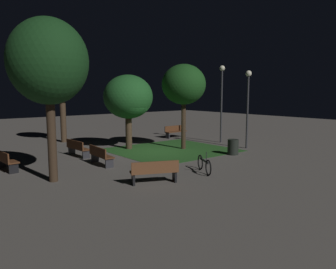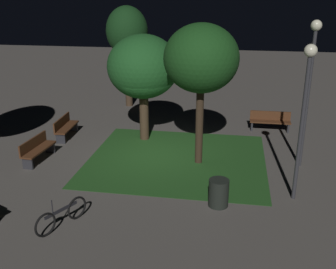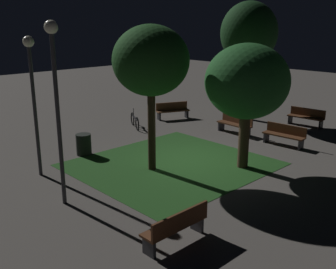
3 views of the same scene
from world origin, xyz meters
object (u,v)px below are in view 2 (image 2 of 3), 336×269
tree_right_canopy (201,59)px  lamp_post_near_wall (311,72)px  bench_path_side (65,126)px  bicycle (62,216)px  bench_front_left (270,120)px  bench_corner (37,148)px  lamp_post_plaza_east (305,98)px  tree_tall_center (127,33)px  trash_bin (219,193)px  tree_back_left (143,67)px

tree_right_canopy → lamp_post_near_wall: (-0.30, 3.67, -0.38)m
bench_path_side → lamp_post_near_wall: (1.46, 9.64, 2.95)m
tree_right_canopy → bicycle: (4.93, -3.21, -3.47)m
bench_front_left → tree_right_canopy: 6.01m
bench_corner → lamp_post_plaza_east: lamp_post_plaza_east is taller
bench_front_left → tree_tall_center: size_ratio=0.34×
tree_tall_center → trash_bin: (10.25, 5.42, -3.53)m
bench_front_left → tree_right_canopy: (4.11, -2.85, 3.34)m
bench_path_side → tree_right_canopy: size_ratio=0.36×
lamp_post_near_wall → trash_bin: lamp_post_near_wall is taller
bench_path_side → bench_front_left: same height
tree_back_left → bicycle: (7.03, -0.68, -2.75)m
bench_front_left → tree_back_left: bearing=-69.6°
tree_back_left → trash_bin: bearing=33.3°
tree_back_left → lamp_post_near_wall: size_ratio=0.86×
tree_right_canopy → bicycle: size_ratio=3.21×
tree_right_canopy → tree_back_left: bearing=-129.7°
tree_right_canopy → bicycle: bearing=-33.1°
lamp_post_near_wall → bicycle: lamp_post_near_wall is taller
bench_corner → bicycle: 4.94m
bench_front_left → bicycle: size_ratio=1.15×
bench_corner → tree_back_left: bearing=130.5°
bench_corner → lamp_post_plaza_east: 9.60m
bench_path_side → bench_corner: (2.59, 0.00, 0.00)m
tree_tall_center → tree_right_canopy: size_ratio=1.06×
bench_path_side → bicycle: (6.69, 2.76, -0.14)m
tree_right_canopy → lamp_post_near_wall: lamp_post_near_wall is taller
tree_tall_center → trash_bin: tree_tall_center is taller
bench_front_left → tree_tall_center: bearing=-112.5°
bench_path_side → trash_bin: bench_path_side is taller
lamp_post_plaza_east → lamp_post_near_wall: lamp_post_near_wall is taller
bench_path_side → bench_front_left: bearing=104.9°
tree_back_left → tree_tall_center: (-5.07, -2.01, 0.86)m
bench_corner → tree_tall_center: tree_tall_center is taller
tree_back_left → lamp_post_plaza_east: (4.35, 5.67, 0.07)m
tree_right_canopy → bench_front_left: bearing=145.2°
tree_right_canopy → lamp_post_plaza_east: size_ratio=1.08×
bench_path_side → tree_back_left: size_ratio=0.41×
bench_corner → bicycle: (4.09, 2.76, -0.14)m
bench_front_left → tree_tall_center: tree_tall_center is taller
bench_front_left → lamp_post_plaza_east: bearing=2.6°
tree_right_canopy → tree_tall_center: bearing=-147.6°
tree_tall_center → bench_path_side: bearing=-14.8°
bench_front_left → trash_bin: 7.46m
bench_corner → lamp_post_plaza_east: size_ratio=0.39×
bench_path_side → bench_corner: same height
lamp_post_plaza_east → bicycle: (2.68, -6.35, -2.82)m
tree_tall_center → lamp_post_near_wall: (6.87, 8.21, -0.51)m
bench_front_left → trash_bin: (7.19, -1.97, -0.06)m
bench_front_left → tree_tall_center: 8.72m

